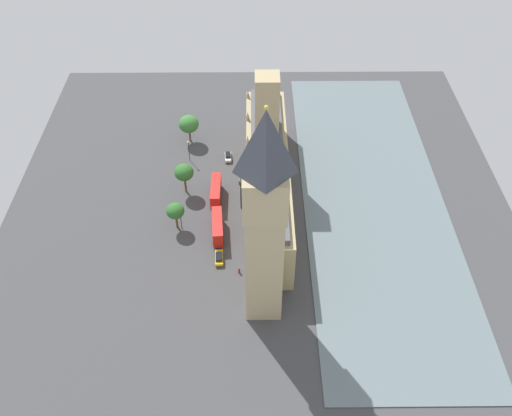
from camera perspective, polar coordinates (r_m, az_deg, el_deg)
ground_plane at (r=150.35m, az=0.34°, el=0.99°), size 132.37×132.37×0.00m
river_thames at (r=153.69m, az=11.79°, el=1.07°), size 37.46×119.13×0.25m
parliament_building at (r=145.82m, az=1.13°, el=3.71°), size 11.03×62.37×30.54m
clock_tower at (r=105.97m, az=0.87°, el=-1.15°), size 8.57×8.57×52.52m
car_white_near_tower at (r=162.88m, az=-2.87°, el=5.26°), size 2.06×4.26×1.74m
double_decker_bus_under_trees at (r=148.91m, az=-4.11°, el=1.72°), size 2.67×10.51×4.75m
double_decker_bus_by_river_gate at (r=139.26m, az=-3.94°, el=-1.92°), size 3.28×10.65×4.75m
car_yellow_cab_far_end at (r=134.63m, az=-3.78°, el=-5.06°), size 2.15×4.78×1.74m
pedestrian_trailing at (r=131.98m, az=-1.73°, el=-6.39°), size 0.57×0.66×1.61m
pedestrian_leading at (r=154.13m, az=-1.67°, el=2.62°), size 0.61×0.69×1.67m
pedestrian_corner at (r=159.00m, az=-1.54°, el=4.12°), size 0.54×0.64×1.63m
plane_tree_kerbside at (r=167.86m, az=-6.86°, el=8.48°), size 5.91×5.91×8.59m
plane_tree_opposite_hall at (r=140.05m, az=-8.22°, el=-0.31°), size 4.56×4.56×7.63m
plane_tree_midblock at (r=149.26m, az=-7.34°, el=3.60°), size 5.12×5.12×8.92m
street_lamp_slot_10 at (r=140.15m, az=-7.70°, el=-0.86°), size 0.56×0.56×6.44m
street_lamp_slot_11 at (r=160.91m, az=-6.88°, el=6.15°), size 0.56×0.56×6.88m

